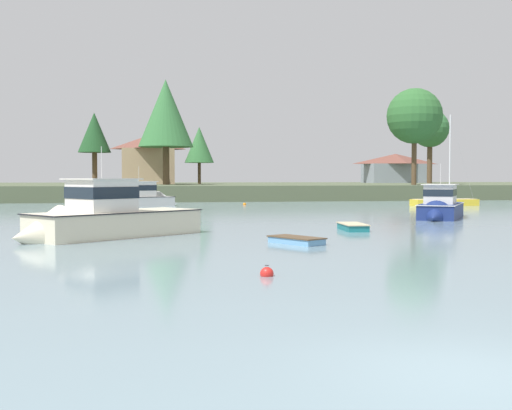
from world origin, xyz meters
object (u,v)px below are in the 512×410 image
object	(u,v)px
cruiser_navy	(440,211)
sailboat_yellow	(444,204)
dinghy_skyblue	(296,241)
cruiser_white	(143,201)
mooring_buoy_orange	(245,204)
dinghy_teal	(353,228)
cruiser_cream	(98,226)
mooring_buoy_red	(267,274)

from	to	relation	value
cruiser_navy	sailboat_yellow	distance (m)	21.35
cruiser_navy	sailboat_yellow	bearing A→B (deg)	62.85
dinghy_skyblue	sailboat_yellow	bearing A→B (deg)	55.10
cruiser_white	cruiser_navy	world-z (taller)	cruiser_white
dinghy_skyblue	mooring_buoy_orange	bearing A→B (deg)	84.42
dinghy_teal	cruiser_cream	xyz separation A→B (m)	(-13.24, -2.09, 0.46)
cruiser_white	mooring_buoy_orange	size ratio (longest dim) A/B	22.42
cruiser_white	mooring_buoy_red	bearing A→B (deg)	-85.39
mooring_buoy_red	cruiser_navy	bearing A→B (deg)	54.41
cruiser_navy	mooring_buoy_orange	distance (m)	26.32
dinghy_teal	cruiser_cream	bearing A→B (deg)	-171.04
cruiser_cream	mooring_buoy_orange	distance (m)	37.00
cruiser_white	sailboat_yellow	size ratio (longest dim) A/B	0.93
cruiser_white	dinghy_teal	distance (m)	32.92
sailboat_yellow	mooring_buoy_red	size ratio (longest dim) A/B	21.61
dinghy_teal	dinghy_skyblue	distance (m)	7.80
dinghy_skyblue	mooring_buoy_red	distance (m)	9.14
cruiser_white	mooring_buoy_orange	world-z (taller)	cruiser_white
sailboat_yellow	dinghy_skyblue	size ratio (longest dim) A/B	3.44
sailboat_yellow	dinghy_skyblue	bearing A→B (deg)	-124.90
cruiser_white	cruiser_cream	world-z (taller)	cruiser_cream
sailboat_yellow	dinghy_skyblue	xyz separation A→B (m)	(-23.48, -33.66, -0.10)
cruiser_navy	mooring_buoy_orange	size ratio (longest dim) A/B	19.67
cruiser_white	dinghy_teal	size ratio (longest dim) A/B	3.21
cruiser_navy	mooring_buoy_red	size ratio (longest dim) A/B	17.70
sailboat_yellow	mooring_buoy_orange	bearing A→B (deg)	164.69
dinghy_skyblue	cruiser_white	bearing A→B (deg)	100.12
cruiser_white	mooring_buoy_orange	bearing A→B (deg)	9.98
mooring_buoy_red	cruiser_cream	bearing A→B (deg)	113.76
sailboat_yellow	mooring_buoy_red	bearing A→B (deg)	-121.99
cruiser_navy	dinghy_teal	distance (m)	12.38
cruiser_cream	mooring_buoy_orange	world-z (taller)	cruiser_cream
cruiser_navy	dinghy_skyblue	bearing A→B (deg)	-133.13
cruiser_cream	mooring_buoy_red	size ratio (longest dim) A/B	20.78
cruiser_navy	dinghy_teal	world-z (taller)	cruiser_navy
mooring_buoy_orange	cruiser_white	bearing A→B (deg)	-170.02
dinghy_teal	dinghy_skyblue	xyz separation A→B (m)	(-4.64, -6.27, -0.02)
cruiser_navy	sailboat_yellow	xyz separation A→B (m)	(9.74, 18.99, -0.34)
cruiser_white	cruiser_navy	xyz separation A→B (m)	(20.38, -22.53, -0.00)
cruiser_navy	cruiser_white	bearing A→B (deg)	132.12
cruiser_white	cruiser_navy	size ratio (longest dim) A/B	1.14
dinghy_teal	mooring_buoy_orange	bearing A→B (deg)	91.44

